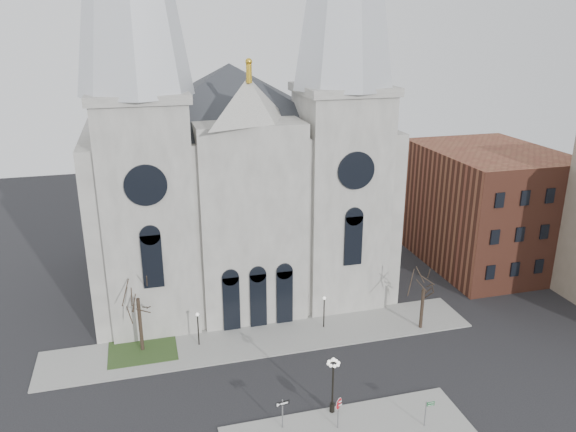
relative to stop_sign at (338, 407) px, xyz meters
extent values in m
plane|color=black|center=(-2.42, 2.31, -1.96)|extent=(160.00, 160.00, 0.00)
cube|color=gray|center=(-2.42, 13.31, -1.89)|extent=(40.00, 6.00, 0.14)
cube|color=#29431D|center=(-13.42, 14.31, -1.87)|extent=(6.00, 5.00, 0.18)
cube|color=gray|center=(-2.42, 28.31, 7.04)|extent=(30.00, 24.00, 18.00)
pyramid|color=#2D3035|center=(-2.42, 28.31, 22.04)|extent=(33.00, 26.40, 6.00)
cube|color=gray|center=(-11.92, 19.81, 9.04)|extent=(8.00, 8.00, 22.00)
cylinder|color=black|center=(-11.92, 15.76, 13.04)|extent=(3.60, 0.30, 3.60)
cube|color=gray|center=(7.08, 19.81, 9.04)|extent=(8.00, 8.00, 22.00)
cylinder|color=black|center=(7.08, 15.76, 13.04)|extent=(3.60, 0.30, 3.60)
cube|color=gray|center=(-2.42, 18.31, 7.79)|extent=(10.00, 5.00, 19.50)
pyramid|color=gray|center=(-2.42, 18.31, 19.54)|extent=(11.00, 5.00, 4.00)
cube|color=brown|center=(27.58, 24.31, 5.04)|extent=(14.00, 18.00, 14.00)
cylinder|color=black|center=(-13.42, 14.31, 0.66)|extent=(0.32, 0.32, 5.25)
cylinder|color=black|center=(12.58, 11.31, 0.14)|extent=(0.32, 0.32, 4.20)
cylinder|color=black|center=(-8.42, 13.81, -0.32)|extent=(0.12, 0.12, 3.00)
sphere|color=white|center=(-8.42, 13.81, 1.28)|extent=(0.32, 0.32, 0.32)
cylinder|color=black|center=(3.58, 13.81, -0.32)|extent=(0.12, 0.12, 3.00)
sphere|color=white|center=(3.58, 13.81, 1.28)|extent=(0.32, 0.32, 0.32)
cylinder|color=slate|center=(0.00, 0.00, -0.58)|extent=(0.10, 0.10, 2.48)
cylinder|color=#B40C15|center=(0.00, 0.00, 0.28)|extent=(0.82, 0.34, 0.86)
cylinder|color=white|center=(0.00, 0.00, 0.28)|extent=(0.87, 0.35, 0.93)
cube|color=white|center=(0.00, 0.00, 0.42)|extent=(0.45, 0.19, 0.11)
cube|color=white|center=(0.00, 0.00, 0.14)|extent=(0.51, 0.21, 0.11)
cylinder|color=black|center=(0.20, 1.81, 0.25)|extent=(0.14, 0.14, 4.15)
cylinder|color=black|center=(0.20, 1.81, -1.46)|extent=(0.40, 0.40, 0.72)
sphere|color=white|center=(0.20, 1.81, 2.74)|extent=(0.29, 0.29, 0.29)
cylinder|color=slate|center=(-3.86, 1.08, -0.63)|extent=(0.10, 0.10, 2.38)
cube|color=black|center=(-3.86, 1.08, 0.28)|extent=(1.04, 0.16, 0.34)
cylinder|color=slate|center=(6.18, -1.45, -0.77)|extent=(0.09, 0.09, 2.10)
cube|color=#0C5922|center=(6.51, -1.47, 0.13)|extent=(0.59, 0.05, 0.14)
cube|color=#0C5922|center=(6.51, -1.47, -0.06)|extent=(0.59, 0.05, 0.14)
camera|label=1|loc=(-12.25, -31.37, 26.01)|focal=35.00mm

